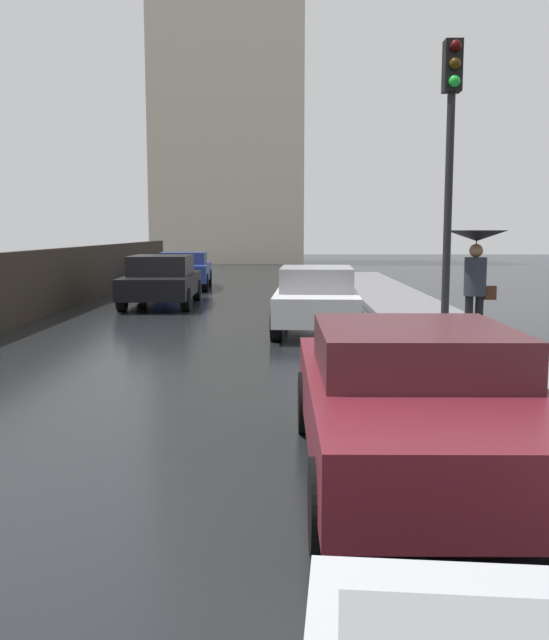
# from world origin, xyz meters

# --- Properties ---
(car_black_mid_road) EXTENTS (2.01, 4.50, 1.43)m
(car_black_mid_road) POSITION_xyz_m (-1.73, 15.71, 0.74)
(car_black_mid_road) COLOR black
(car_black_mid_road) RESTS_ON ground
(car_white_far_ahead) EXTENTS (1.89, 4.02, 1.37)m
(car_white_far_ahead) POSITION_xyz_m (2.44, 10.58, 0.71)
(car_white_far_ahead) COLOR silver
(car_white_far_ahead) RESTS_ON ground
(car_maroon_behind_camera) EXTENTS (1.95, 4.27, 1.30)m
(car_maroon_behind_camera) POSITION_xyz_m (2.92, 1.74, 0.69)
(car_maroon_behind_camera) COLOR maroon
(car_maroon_behind_camera) RESTS_ON ground
(car_blue_far_lane) EXTENTS (2.10, 4.14, 1.34)m
(car_blue_far_lane) POSITION_xyz_m (-1.97, 21.66, 0.71)
(car_blue_far_lane) COLOR navy
(car_blue_far_lane) RESTS_ON ground
(pedestrian_with_umbrella_near) EXTENTS (1.04, 1.04, 1.99)m
(pedestrian_with_umbrella_near) POSITION_xyz_m (5.08, 8.08, 1.68)
(pedestrian_with_umbrella_near) COLOR black
(pedestrian_with_umbrella_near) RESTS_ON sidewalk_strip
(traffic_light) EXTENTS (0.26, 0.39, 4.78)m
(traffic_light) POSITION_xyz_m (4.27, 6.72, 3.42)
(traffic_light) COLOR black
(traffic_light) RESTS_ON sidewalk_strip
(distant_tower) EXTENTS (10.51, 7.61, 34.36)m
(distant_tower) POSITION_xyz_m (-2.37, 43.87, 15.04)
(distant_tower) COLOR beige
(distant_tower) RESTS_ON ground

